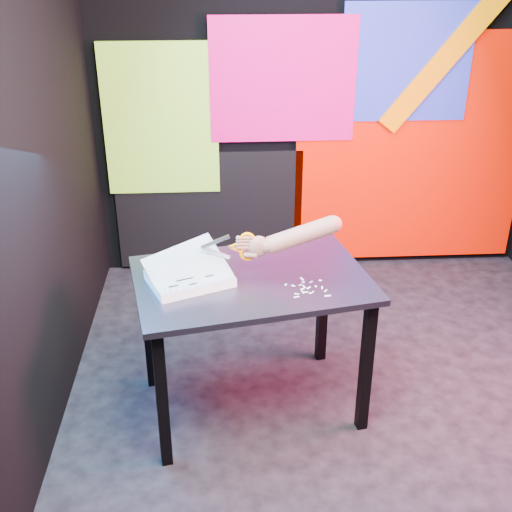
{
  "coord_description": "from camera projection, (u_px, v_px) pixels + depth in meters",
  "views": [
    {
      "loc": [
        -0.68,
        -2.73,
        2.18
      ],
      "look_at": [
        -0.52,
        -0.11,
        0.87
      ],
      "focal_mm": 45.0,
      "sensor_mm": 36.0,
      "label": 1
    }
  ],
  "objects": [
    {
      "name": "backdrop",
      "position": [
        327.0,
        139.0,
        4.33
      ],
      "size": [
        2.88,
        0.05,
        2.08
      ],
      "color": "#EB1200",
      "rests_on": "ground"
    },
    {
      "name": "hand_forearm",
      "position": [
        294.0,
        237.0,
        2.95
      ],
      "size": [
        0.47,
        0.09,
        0.2
      ],
      "rotation": [
        0.0,
        0.0,
        -0.02
      ],
      "color": "#914E42",
      "rests_on": "work_table"
    },
    {
      "name": "work_table",
      "position": [
        252.0,
        296.0,
        3.05
      ],
      "size": [
        1.2,
        0.91,
        0.75
      ],
      "rotation": [
        0.0,
        0.0,
        0.19
      ],
      "color": "black",
      "rests_on": "ground"
    },
    {
      "name": "paper_clippings",
      "position": [
        308.0,
        288.0,
        2.9
      ],
      "size": [
        0.2,
        0.19,
        0.0
      ],
      "color": "silver",
      "rests_on": "work_table"
    },
    {
      "name": "printout_stack",
      "position": [
        190.0,
        278.0,
        2.94
      ],
      "size": [
        0.44,
        0.38,
        0.19
      ],
      "rotation": [
        0.0,
        0.0,
        0.39
      ],
      "color": "white",
      "rests_on": "work_table"
    },
    {
      "name": "room",
      "position": [
        371.0,
        145.0,
        2.84
      ],
      "size": [
        3.01,
        3.01,
        2.71
      ],
      "color": "#28292D",
      "rests_on": "ground"
    },
    {
      "name": "scissors",
      "position": [
        244.0,
        247.0,
        2.96
      ],
      "size": [
        0.25,
        0.02,
        0.15
      ],
      "rotation": [
        0.0,
        0.0,
        -0.02
      ],
      "color": "silver",
      "rests_on": "printout_stack"
    }
  ]
}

